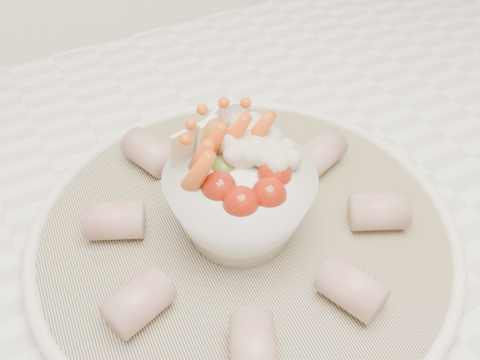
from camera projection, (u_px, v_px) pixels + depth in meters
serving_platter at (244, 232)px, 0.48m from camera, size 0.41×0.41×0.02m
veggie_bowl at (240, 193)px, 0.45m from camera, size 0.13×0.13×0.11m
cured_meat_rolls at (243, 216)px, 0.46m from camera, size 0.28×0.29×0.03m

